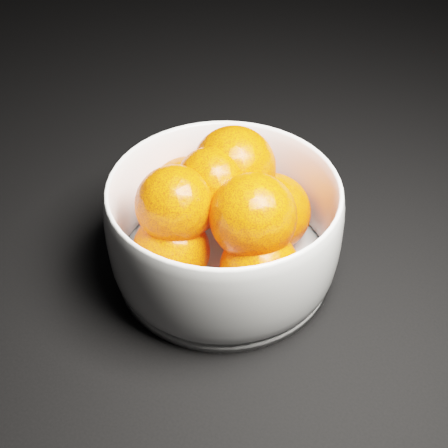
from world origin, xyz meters
The scene contains 3 objects.
ground centered at (0.00, 0.00, 0.00)m, with size 3.00×3.00×0.00m, color black.
bowl centered at (0.25, -0.25, 0.05)m, with size 0.19×0.19×0.09m.
orange_pile centered at (0.25, -0.24, 0.06)m, with size 0.16×0.15×0.11m.
Camera 1 is at (0.45, -0.57, 0.39)m, focal length 50.00 mm.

